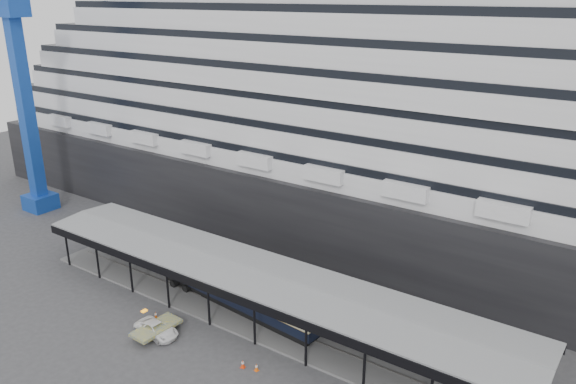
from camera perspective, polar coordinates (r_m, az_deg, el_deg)
name	(u,v)px	position (r m, az deg, el deg)	size (l,w,h in m)	color
ground	(226,338)	(56.47, -6.35, -14.56)	(200.00, 200.00, 0.00)	#3A3A3D
cruise_ship	(382,100)	(74.87, 9.53, 9.16)	(130.00, 30.00, 43.90)	black
platform_canopy	(257,295)	(58.46, -3.19, -10.44)	(56.00, 9.18, 5.30)	slate
crane_blue	(29,79)	(89.69, -24.84, 10.39)	(22.63, 19.19, 47.60)	#1644AB
port_truck	(156,329)	(57.69, -13.22, -13.41)	(2.21, 4.80, 1.33)	white
pullman_carriage	(237,286)	(59.84, -5.25, -9.51)	(21.58, 4.71, 21.03)	black
traffic_cone_left	(156,315)	(60.53, -13.30, -12.06)	(0.48, 0.48, 0.72)	#F25F0D
traffic_cone_mid	(256,367)	(52.03, -3.23, -17.34)	(0.44, 0.44, 0.73)	#F85E0D
traffic_cone_right	(243,364)	(52.45, -4.62, -16.99)	(0.47, 0.47, 0.79)	#F13A0D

